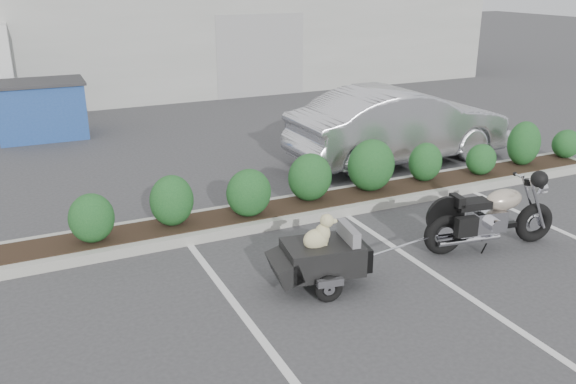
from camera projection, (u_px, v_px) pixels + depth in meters
name	position (u px, v px, depth m)	size (l,w,h in m)	color
ground	(335.00, 274.00, 8.17)	(90.00, 90.00, 0.00)	#38383A
planter_kerb	(323.00, 204.00, 10.41)	(12.00, 1.00, 0.15)	#9E9E93
building	(104.00, 26.00, 21.95)	(26.00, 10.00, 4.00)	#9EA099
motorcycle	(492.00, 217.00, 8.78)	(2.12, 0.83, 1.22)	black
pet_trailer	(321.00, 256.00, 7.71)	(1.72, 0.97, 1.01)	black
sedan	(400.00, 125.00, 12.82)	(1.67, 4.79, 1.58)	silver
dumpster	(41.00, 109.00, 14.72)	(2.13, 1.49, 1.38)	navy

